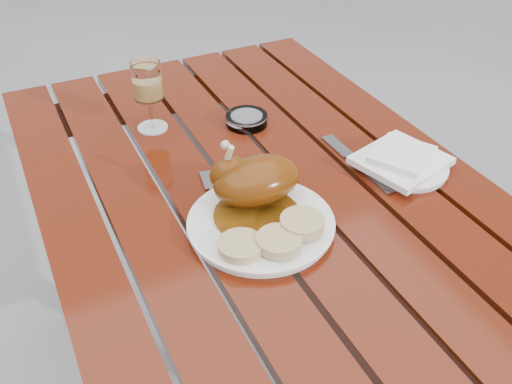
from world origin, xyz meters
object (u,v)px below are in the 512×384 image
(table, at_px, (259,313))
(wine_glass, at_px, (149,97))
(ashtray, at_px, (247,119))
(dinner_plate, at_px, (261,224))
(side_plate, at_px, (407,167))

(table, xyz_separation_m, wine_glass, (-0.12, 0.28, 0.45))
(ashtray, bearing_deg, wine_glass, 159.03)
(table, bearing_deg, dinner_plate, -114.94)
(table, distance_m, dinner_plate, 0.41)
(dinner_plate, distance_m, ashtray, 0.35)
(wine_glass, bearing_deg, table, -66.63)
(dinner_plate, xyz_separation_m, ashtray, (0.13, 0.33, 0.00))
(table, xyz_separation_m, ashtray, (0.07, 0.21, 0.39))
(side_plate, bearing_deg, wine_glass, 136.91)
(dinner_plate, bearing_deg, wine_glass, 99.00)
(dinner_plate, height_order, side_plate, dinner_plate)
(table, relative_size, ashtray, 13.04)
(table, height_order, wine_glass, wine_glass)
(dinner_plate, bearing_deg, side_plate, 5.24)
(side_plate, height_order, ashtray, ashtray)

